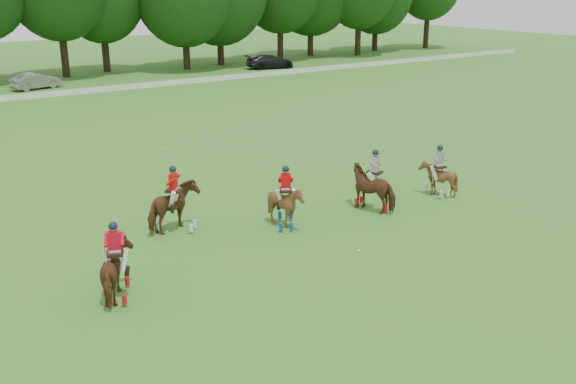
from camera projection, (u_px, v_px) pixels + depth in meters
ground at (314, 282)px, 19.56m from camera, size 180.00×180.00×0.00m
boundary_rail at (19, 97)px, 49.23m from camera, size 120.00×0.10×0.44m
car_mid at (36, 81)px, 53.92m from camera, size 4.33×2.43×1.35m
car_right at (270, 61)px, 66.52m from camera, size 5.29×3.05×1.44m
polo_red_a at (117, 271)px, 18.37m from camera, size 1.61×2.13×2.34m
polo_red_b at (175, 207)px, 23.32m from camera, size 2.32×2.33×3.01m
polo_red_c at (286, 205)px, 23.76m from camera, size 1.92×1.97×2.35m
polo_stripe_a at (374, 187)px, 25.56m from camera, size 1.67×2.31×2.46m
polo_stripe_b at (438, 178)px, 27.28m from camera, size 1.42×1.54×2.20m
polo_ball at (359, 251)px, 21.73m from camera, size 0.09×0.09×0.09m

